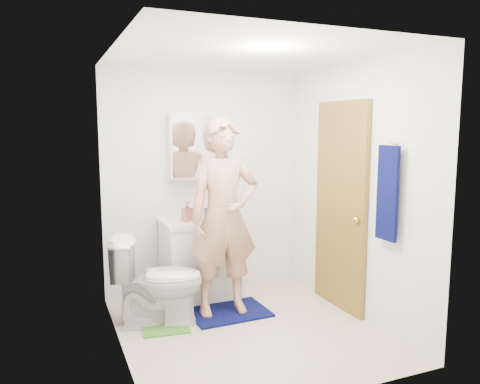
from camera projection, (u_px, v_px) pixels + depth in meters
name	position (u px, v px, depth m)	size (l,w,h in m)	color
floor	(247.00, 329.00, 4.21)	(2.20, 2.40, 0.02)	beige
ceiling	(248.00, 53.00, 3.88)	(2.20, 2.40, 0.02)	white
wall_back	(204.00, 182.00, 5.15)	(2.20, 0.02, 2.40)	white
wall_front	(324.00, 223.00, 2.94)	(2.20, 0.02, 2.40)	white
wall_left	(116.00, 205.00, 3.62)	(0.02, 2.40, 2.40)	white
wall_right	(354.00, 190.00, 4.47)	(0.02, 2.40, 2.40)	white
vanity_cabinet	(200.00, 261.00, 4.94)	(0.75, 0.55, 0.80)	white
countertop	(199.00, 221.00, 4.88)	(0.79, 0.59, 0.05)	white
sink_basin	(199.00, 220.00, 4.88)	(0.40, 0.40, 0.03)	white
faucet	(194.00, 210.00, 5.03)	(0.03, 0.03, 0.12)	silver
medicine_cabinet	(192.00, 146.00, 4.98)	(0.50, 0.12, 0.70)	white
mirror_panel	(194.00, 146.00, 4.92)	(0.46, 0.01, 0.66)	white
door	(340.00, 206.00, 4.61)	(0.05, 0.80, 2.05)	olive
door_knob	(356.00, 220.00, 4.32)	(0.07, 0.07, 0.07)	gold
towel	(387.00, 193.00, 3.91)	(0.03, 0.24, 0.80)	#070B44
towel_hook	(393.00, 143.00, 3.87)	(0.02, 0.02, 0.06)	silver
toilet	(158.00, 280.00, 4.27)	(0.46, 0.81, 0.82)	white
bath_mat	(229.00, 312.00, 4.56)	(0.75, 0.53, 0.02)	#070B44
green_rug	(166.00, 327.00, 4.21)	(0.41, 0.34, 0.02)	#468C2E
soap_dispenser	(187.00, 212.00, 4.74)	(0.09, 0.09, 0.20)	#AB5051
toothbrush_cup	(209.00, 213.00, 4.98)	(0.12, 0.12, 0.09)	#71479C
man	(224.00, 217.00, 4.42)	(0.68, 0.45, 1.87)	tan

